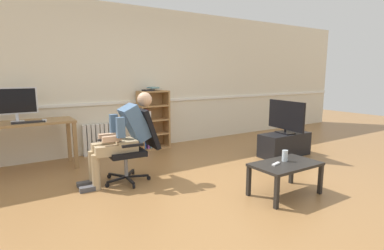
% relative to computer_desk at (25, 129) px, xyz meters
% --- Properties ---
extents(ground_plane, '(18.00, 18.00, 0.00)m').
position_rel_computer_desk_xyz_m(ground_plane, '(1.95, -2.15, -0.65)').
color(ground_plane, olive).
extents(back_wall, '(12.00, 0.13, 2.70)m').
position_rel_computer_desk_xyz_m(back_wall, '(1.95, 0.50, 0.70)').
color(back_wall, beige).
rests_on(back_wall, ground_plane).
extents(computer_desk, '(1.37, 0.57, 0.76)m').
position_rel_computer_desk_xyz_m(computer_desk, '(0.00, 0.00, 0.00)').
color(computer_desk, '#9E7547').
rests_on(computer_desk, ground_plane).
extents(imac_monitor, '(0.58, 0.14, 0.50)m').
position_rel_computer_desk_xyz_m(imac_monitor, '(-0.08, 0.08, 0.40)').
color(imac_monitor, silver).
rests_on(imac_monitor, computer_desk).
extents(keyboard, '(0.43, 0.12, 0.02)m').
position_rel_computer_desk_xyz_m(keyboard, '(0.05, -0.14, 0.12)').
color(keyboard, black).
rests_on(keyboard, computer_desk).
extents(computer_mouse, '(0.06, 0.10, 0.03)m').
position_rel_computer_desk_xyz_m(computer_mouse, '(0.26, -0.12, 0.13)').
color(computer_mouse, white).
rests_on(computer_mouse, computer_desk).
extents(bookshelf, '(0.59, 0.30, 1.20)m').
position_rel_computer_desk_xyz_m(bookshelf, '(2.18, 0.29, -0.07)').
color(bookshelf, '#AD7F4C').
rests_on(bookshelf, ground_plane).
extents(radiator, '(0.76, 0.08, 0.56)m').
position_rel_computer_desk_xyz_m(radiator, '(1.28, 0.39, -0.37)').
color(radiator, white).
rests_on(radiator, ground_plane).
extents(office_chair, '(0.76, 0.62, 0.99)m').
position_rel_computer_desk_xyz_m(office_chair, '(1.23, -1.23, -0.12)').
color(office_chair, black).
rests_on(office_chair, ground_plane).
extents(person_seated, '(1.03, 0.41, 1.21)m').
position_rel_computer_desk_xyz_m(person_seated, '(1.07, -1.22, 0.00)').
color(person_seated, tan).
rests_on(person_seated, ground_plane).
extents(tv_stand, '(0.96, 0.41, 0.41)m').
position_rel_computer_desk_xyz_m(tv_stand, '(3.95, -1.50, -0.44)').
color(tv_stand, black).
rests_on(tv_stand, ground_plane).
extents(tv_screen, '(0.24, 0.84, 0.58)m').
position_rel_computer_desk_xyz_m(tv_screen, '(3.95, -1.50, 0.07)').
color(tv_screen, black).
rests_on(tv_screen, tv_stand).
extents(coffee_table, '(0.83, 0.49, 0.40)m').
position_rel_computer_desk_xyz_m(coffee_table, '(2.54, -2.69, -0.30)').
color(coffee_table, black).
rests_on(coffee_table, ground_plane).
extents(drinking_glass, '(0.07, 0.07, 0.14)m').
position_rel_computer_desk_xyz_m(drinking_glass, '(2.59, -2.63, -0.18)').
color(drinking_glass, silver).
rests_on(drinking_glass, coffee_table).
extents(spare_remote, '(0.15, 0.08, 0.02)m').
position_rel_computer_desk_xyz_m(spare_remote, '(2.40, -2.67, -0.24)').
color(spare_remote, white).
rests_on(spare_remote, coffee_table).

